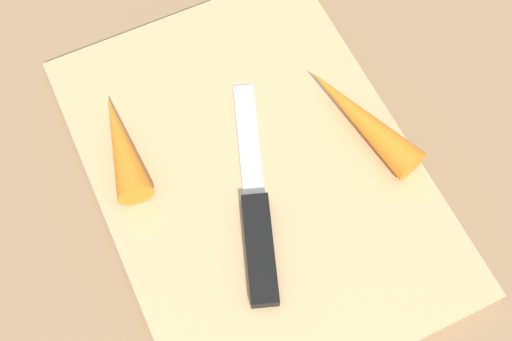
{
  "coord_description": "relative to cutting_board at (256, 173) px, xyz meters",
  "views": [
    {
      "loc": [
        0.21,
        -0.1,
        0.52
      ],
      "look_at": [
        0.0,
        0.0,
        0.01
      ],
      "focal_mm": 46.25,
      "sensor_mm": 36.0,
      "label": 1
    }
  ],
  "objects": [
    {
      "name": "knife",
      "position": [
        0.05,
        -0.02,
        0.01
      ],
      "size": [
        0.19,
        0.09,
        0.01
      ],
      "rotation": [
        0.0,
        0.0,
        2.79
      ],
      "color": "#B7B7BC",
      "rests_on": "cutting_board"
    },
    {
      "name": "ground_plane",
      "position": [
        0.0,
        0.0,
        -0.01
      ],
      "size": [
        1.4,
        1.4,
        0.0
      ],
      "primitive_type": "plane",
      "color": "#8C6D4C"
    },
    {
      "name": "carrot_short",
      "position": [
        -0.06,
        -0.09,
        0.02
      ],
      "size": [
        0.1,
        0.04,
        0.03
      ],
      "primitive_type": "cone",
      "rotation": [
        0.0,
        1.57,
        3.03
      ],
      "color": "orange",
      "rests_on": "cutting_board"
    },
    {
      "name": "carrot_long",
      "position": [
        -0.0,
        0.1,
        0.02
      ],
      "size": [
        0.13,
        0.06,
        0.03
      ],
      "primitive_type": "cone",
      "rotation": [
        0.0,
        1.57,
        3.42
      ],
      "color": "orange",
      "rests_on": "cutting_board"
    },
    {
      "name": "cutting_board",
      "position": [
        0.0,
        0.0,
        0.0
      ],
      "size": [
        0.36,
        0.26,
        0.01
      ],
      "primitive_type": "cube",
      "color": "tan",
      "rests_on": "ground_plane"
    }
  ]
}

